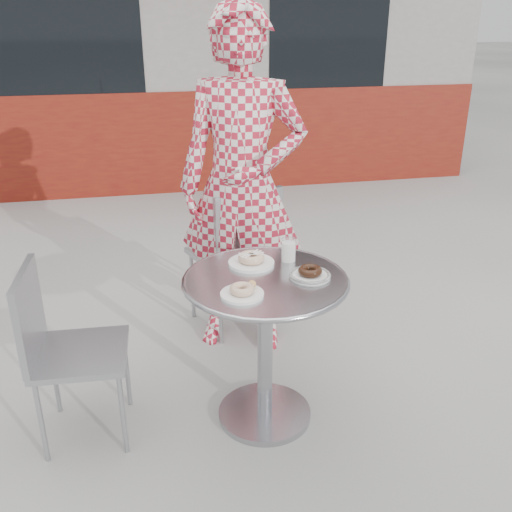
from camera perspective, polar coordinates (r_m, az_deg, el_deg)
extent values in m
plane|color=#A8A6A0|center=(2.75, 1.61, -15.35)|extent=(60.00, 60.00, 0.00)
cube|color=gray|center=(7.70, -8.51, 21.52)|extent=(6.00, 4.00, 3.00)
cube|color=maroon|center=(5.91, -6.65, 11.33)|extent=(6.02, 0.20, 1.00)
cube|color=black|center=(5.74, -20.14, 21.90)|extent=(1.60, 0.04, 1.40)
cube|color=black|center=(6.00, 7.42, 23.03)|extent=(1.20, 0.04, 1.40)
cylinder|color=#B0B0B4|center=(2.72, 0.86, -15.42)|extent=(0.42, 0.42, 0.03)
cylinder|color=#B0B0B4|center=(2.52, 0.91, -9.44)|extent=(0.07, 0.07, 0.67)
cylinder|color=#B0B0B4|center=(2.36, 0.96, -2.44)|extent=(0.67, 0.67, 0.02)
torus|color=#B0B0B4|center=(2.36, 0.96, -2.44)|extent=(0.70, 0.70, 0.02)
cube|color=#9B9EA2|center=(3.26, -2.43, 0.17)|extent=(0.52, 0.52, 0.03)
cube|color=#9B9EA2|center=(3.02, -0.69, 2.74)|extent=(0.39, 0.17, 0.41)
cube|color=#9B9EA2|center=(2.52, -17.08, -9.31)|extent=(0.39, 0.39, 0.03)
cube|color=#9B9EA2|center=(2.46, -21.76, -5.47)|extent=(0.04, 0.38, 0.37)
imported|color=#A8192D|center=(2.92, -1.40, 6.90)|extent=(0.76, 0.62, 1.78)
cylinder|color=white|center=(2.47, -0.47, -0.70)|extent=(0.20, 0.20, 0.01)
torus|color=#BD7848|center=(2.46, -0.47, -0.15)|extent=(0.12, 0.12, 0.04)
cylinder|color=white|center=(2.21, -1.40, -3.83)|extent=(0.17, 0.17, 0.01)
torus|color=#BD7848|center=(2.20, -1.41, -3.33)|extent=(0.10, 0.10, 0.03)
sphere|color=#B77A3F|center=(2.24, -0.41, -2.84)|extent=(0.03, 0.03, 0.03)
cylinder|color=white|center=(2.37, 5.41, -1.97)|extent=(0.17, 0.17, 0.01)
torus|color=black|center=(2.36, 5.43, -1.48)|extent=(0.10, 0.10, 0.03)
torus|color=black|center=(2.37, 5.42, -1.89)|extent=(0.17, 0.17, 0.01)
cylinder|color=white|center=(2.50, 3.27, 0.43)|extent=(0.06, 0.06, 0.09)
cylinder|color=white|center=(2.50, 3.27, 0.62)|extent=(0.07, 0.07, 0.10)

